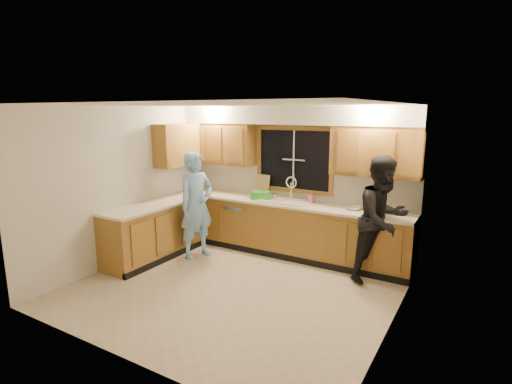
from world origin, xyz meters
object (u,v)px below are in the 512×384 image
soap_bottle (311,197)px  bowl (354,208)px  sink (286,205)px  dish_crate (261,195)px  man (197,205)px  stove (129,241)px  knife_block (201,186)px  woman (383,220)px  dishwasher (243,224)px

soap_bottle → bowl: 0.77m
sink → dish_crate: bearing=-174.7°
sink → man: bearing=-144.4°
stove → sink: bearing=45.4°
sink → stove: (-1.80, -1.82, -0.41)m
stove → man: man is taller
stove → dish_crate: 2.29m
stove → man: 1.20m
soap_bottle → man: bearing=-148.2°
knife_block → bowl: size_ratio=0.92×
stove → woman: woman is taller
dishwasher → stove: size_ratio=0.91×
sink → dish_crate: sink is taller
bowl → stove: bearing=-148.0°
man → knife_block: man is taller
woman → knife_block: 3.51m
sink → bowl: bearing=1.1°
dish_crate → soap_bottle: size_ratio=1.53×
dish_crate → bowl: size_ratio=1.36×
dishwasher → knife_block: size_ratio=4.16×
dishwasher → man: size_ratio=0.46×
woman → dish_crate: (-2.14, 0.25, 0.08)m
soap_bottle → woman: bearing=-18.6°
dishwasher → woman: woman is taller
woman → soap_bottle: size_ratio=9.54×
man → soap_bottle: bearing=-43.2°
man → stove: bearing=163.7°
man → woman: bearing=-63.7°
dishwasher → stove: (-0.95, -1.81, 0.04)m
dishwasher → dish_crate: 0.69m
stove → bowl: 3.52m
sink → stove: 2.60m
soap_bottle → stove: bearing=-138.4°
sink → soap_bottle: size_ratio=4.51×
dishwasher → man: (-0.37, -0.86, 0.48)m
woman → man: bearing=133.6°
knife_block → soap_bottle: bearing=-38.9°
soap_bottle → bowl: size_ratio=0.89×
bowl → sink: bearing=-178.9°
stove → dish_crate: size_ratio=3.08×
sink → woman: woman is taller
man → bowl: (2.38, 0.89, 0.06)m
dish_crate → bowl: (1.63, 0.07, -0.04)m
woman → knife_block: woman is taller
sink → woman: 1.70m
knife_block → woman: bearing=-47.0°
woman → bowl: (-0.52, 0.32, 0.04)m
stove → woman: bearing=23.7°
woman → knife_block: bearing=117.2°
sink → bowl: (1.16, 0.02, 0.08)m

